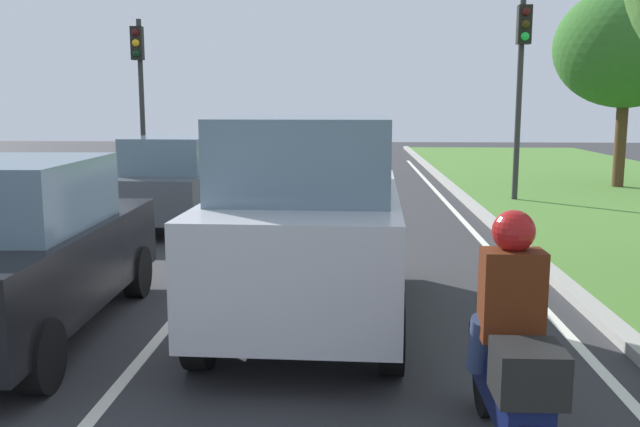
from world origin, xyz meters
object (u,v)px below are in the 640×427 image
Objects in this scene: car_sedan_left_lane at (17,250)px; motorcycle at (508,384)px; traffic_light_near_right at (522,64)px; car_hatchback_far at (176,182)px; car_suv_ahead at (310,218)px; tree_roadside_far at (627,47)px; traffic_light_overhead_left at (139,75)px; rider_person at (511,292)px.

car_sedan_left_lane is 5.12m from motorcycle.
car_sedan_left_lane is 12.90m from traffic_light_near_right.
car_hatchback_far is at bearing 88.21° from car_sedan_left_lane.
car_suv_ahead is 15.06m from tree_roadside_far.
car_sedan_left_lane is 0.77× the size of tree_roadside_far.
tree_roadside_far reaches higher than motorcycle.
car_suv_ahead is 10.77m from traffic_light_near_right.
car_hatchback_far is at bearing -67.22° from traffic_light_overhead_left.
tree_roadside_far reaches higher than traffic_light_near_right.
car_hatchback_far is at bearing 117.25° from motorcycle.
motorcycle is at bearing -64.57° from traffic_light_overhead_left.
motorcycle is at bearing -90.13° from rider_person.
car_hatchback_far is 0.75× the size of traffic_light_near_right.
traffic_light_near_right is 1.06× the size of traffic_light_overhead_left.
traffic_light_near_right is at bearing 76.92° from rider_person.
traffic_light_overhead_left is (-2.50, 12.37, 2.28)m from car_sedan_left_lane.
tree_roadside_far is (8.01, 12.45, 2.78)m from car_suv_ahead.
rider_person is (0.00, 0.05, 0.62)m from motorcycle.
car_suv_ahead is at bearing -115.07° from traffic_light_near_right.
car_hatchback_far is 3.22× the size of rider_person.
traffic_light_near_right is (7.50, 3.74, 2.47)m from car_hatchback_far.
rider_person is 17.00m from tree_roadside_far.
rider_person is (4.55, -8.83, 0.31)m from car_hatchback_far.
car_hatchback_far is at bearing 119.34° from car_suv_ahead.
traffic_light_overhead_left is at bearing 99.39° from car_sedan_left_lane.
car_suv_ahead is 6.56m from car_hatchback_far.
car_suv_ahead is at bearing 10.70° from car_sedan_left_lane.
traffic_light_overhead_left reaches higher than car_suv_ahead.
motorcycle is 1.63× the size of rider_person.
traffic_light_near_right is (2.95, 12.62, 2.78)m from motorcycle.
rider_person is at bearing -103.21° from traffic_light_near_right.
car_suv_ahead is 0.97× the size of traffic_light_overhead_left.
traffic_light_overhead_left is (-7.02, 14.71, 2.01)m from rider_person.
car_hatchback_far is 9.94m from rider_person.
car_sedan_left_lane is 12.83m from traffic_light_overhead_left.
motorcycle is 0.34× the size of tree_roadside_far.
car_suv_ahead reaches higher than car_hatchback_far.
car_suv_ahead is 3.91× the size of rider_person.
car_hatchback_far is at bearing -153.47° from traffic_light_near_right.
car_sedan_left_lane is 2.29× the size of motorcycle.
tree_roadside_far is at bearing 39.25° from traffic_light_near_right.
traffic_light_near_right is 10.20m from traffic_light_overhead_left.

